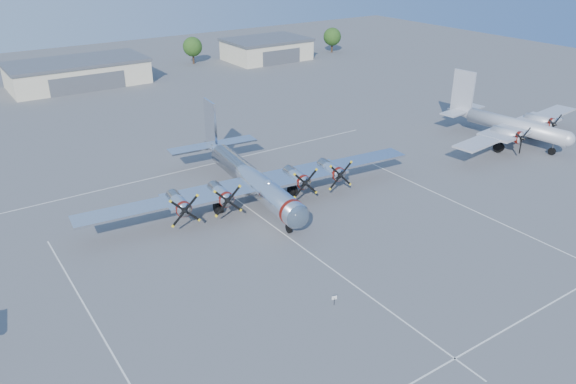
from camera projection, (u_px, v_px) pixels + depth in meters
ground at (295, 242)px, 60.35m from camera, size 260.00×260.00×0.00m
parking_lines at (304, 249)px, 59.03m from camera, size 60.00×50.08×0.01m
hangar_center at (78, 73)px, 120.72m from camera, size 28.60×14.60×5.40m
hangar_east at (267, 49)px, 145.14m from camera, size 20.60×14.60×5.40m
tree_east at (193, 47)px, 139.88m from camera, size 4.80×4.80×6.64m
tree_far_east at (332, 37)px, 153.21m from camera, size 4.80×4.80×6.64m
main_bomber_b29 at (250, 198)px, 70.19m from camera, size 45.34×33.16×9.46m
twin_engine_east at (507, 143)px, 88.72m from camera, size 33.66×25.98×9.90m
info_placard at (334, 299)px, 49.85m from camera, size 0.50×0.16×0.97m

